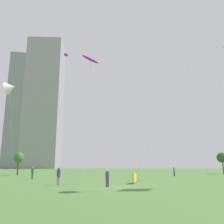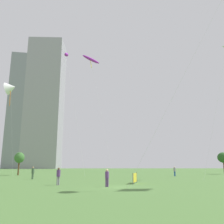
{
  "view_description": "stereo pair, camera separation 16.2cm",
  "coord_description": "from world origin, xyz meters",
  "px_view_note": "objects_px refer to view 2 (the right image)",
  "views": [
    {
      "loc": [
        -1.06,
        -24.06,
        2.06
      ],
      "look_at": [
        -0.18,
        7.61,
        9.15
      ],
      "focal_mm": 38.25,
      "sensor_mm": 36.0,
      "label": 1
    },
    {
      "loc": [
        -0.9,
        -24.07,
        2.06
      ],
      "look_at": [
        -0.18,
        7.61,
        9.15
      ],
      "focal_mm": 38.25,
      "sensor_mm": 36.0,
      "label": 2
    }
  ],
  "objects_px": {
    "park_tree_2": "(223,158)",
    "person_standing_0": "(33,172)",
    "park_tree_0": "(19,158)",
    "distant_highrise_1": "(28,111)",
    "person_standing_6": "(58,175)",
    "person_standing_2": "(107,177)",
    "person_standing_5": "(175,171)",
    "kite_flying_3": "(66,55)",
    "kite_flying_0": "(11,88)",
    "event_banner": "(135,178)",
    "distant_highrise_0": "(45,103)",
    "kite_flying_4": "(91,60)"
  },
  "relations": [
    {
      "from": "person_standing_6",
      "to": "kite_flying_0",
      "type": "distance_m",
      "value": 30.27
    },
    {
      "from": "person_standing_0",
      "to": "person_standing_5",
      "type": "distance_m",
      "value": 26.11
    },
    {
      "from": "kite_flying_3",
      "to": "park_tree_2",
      "type": "distance_m",
      "value": 42.99
    },
    {
      "from": "kite_flying_4",
      "to": "distant_highrise_1",
      "type": "height_order",
      "value": "distant_highrise_1"
    },
    {
      "from": "person_standing_2",
      "to": "person_standing_0",
      "type": "bearing_deg",
      "value": -55.88
    },
    {
      "from": "park_tree_0",
      "to": "park_tree_2",
      "type": "xyz_separation_m",
      "value": [
        46.37,
        4.99,
        0.24
      ]
    },
    {
      "from": "kite_flying_3",
      "to": "distant_highrise_1",
      "type": "bearing_deg",
      "value": 111.67
    },
    {
      "from": "event_banner",
      "to": "distant_highrise_1",
      "type": "bearing_deg",
      "value": 113.74
    },
    {
      "from": "person_standing_2",
      "to": "person_standing_6",
      "type": "height_order",
      "value": "person_standing_6"
    },
    {
      "from": "person_standing_2",
      "to": "person_standing_6",
      "type": "xyz_separation_m",
      "value": [
        -5.2,
        2.13,
        0.08
      ]
    },
    {
      "from": "person_standing_2",
      "to": "park_tree_2",
      "type": "height_order",
      "value": "park_tree_2"
    },
    {
      "from": "kite_flying_3",
      "to": "kite_flying_4",
      "type": "bearing_deg",
      "value": 65.85
    },
    {
      "from": "kite_flying_3",
      "to": "kite_flying_4",
      "type": "distance_m",
      "value": 10.93
    },
    {
      "from": "person_standing_0",
      "to": "park_tree_0",
      "type": "distance_m",
      "value": 16.61
    },
    {
      "from": "park_tree_0",
      "to": "event_banner",
      "type": "relative_size",
      "value": 1.81
    },
    {
      "from": "kite_flying_4",
      "to": "person_standing_2",
      "type": "bearing_deg",
      "value": -82.37
    },
    {
      "from": "person_standing_6",
      "to": "kite_flying_0",
      "type": "bearing_deg",
      "value": 89.91
    },
    {
      "from": "park_tree_2",
      "to": "person_standing_0",
      "type": "bearing_deg",
      "value": -153.24
    },
    {
      "from": "person_standing_0",
      "to": "park_tree_0",
      "type": "height_order",
      "value": "park_tree_0"
    },
    {
      "from": "person_standing_0",
      "to": "person_standing_2",
      "type": "bearing_deg",
      "value": -117.95
    },
    {
      "from": "person_standing_0",
      "to": "park_tree_2",
      "type": "bearing_deg",
      "value": -41.62
    },
    {
      "from": "park_tree_2",
      "to": "distant_highrise_1",
      "type": "distance_m",
      "value": 128.17
    },
    {
      "from": "distant_highrise_1",
      "to": "event_banner",
      "type": "xyz_separation_m",
      "value": [
        54.53,
        -124.0,
        -36.01
      ]
    },
    {
      "from": "person_standing_6",
      "to": "kite_flying_3",
      "type": "distance_m",
      "value": 28.66
    },
    {
      "from": "person_standing_6",
      "to": "event_banner",
      "type": "relative_size",
      "value": 0.69
    },
    {
      "from": "kite_flying_4",
      "to": "event_banner",
      "type": "height_order",
      "value": "kite_flying_4"
    },
    {
      "from": "person_standing_5",
      "to": "distant_highrise_0",
      "type": "relative_size",
      "value": 0.02
    },
    {
      "from": "kite_flying_0",
      "to": "distant_highrise_0",
      "type": "xyz_separation_m",
      "value": [
        -21.19,
        107.01,
        24.79
      ]
    },
    {
      "from": "person_standing_6",
      "to": "park_tree_2",
      "type": "bearing_deg",
      "value": 7.74
    },
    {
      "from": "person_standing_2",
      "to": "kite_flying_4",
      "type": "xyz_separation_m",
      "value": [
        -3.9,
        29.12,
        26.02
      ]
    },
    {
      "from": "person_standing_2",
      "to": "event_banner",
      "type": "bearing_deg",
      "value": -133.84
    },
    {
      "from": "person_standing_5",
      "to": "kite_flying_4",
      "type": "bearing_deg",
      "value": -59.08
    },
    {
      "from": "kite_flying_3",
      "to": "distant_highrise_1",
      "type": "distance_m",
      "value": 117.57
    },
    {
      "from": "person_standing_2",
      "to": "person_standing_5",
      "type": "height_order",
      "value": "person_standing_5"
    },
    {
      "from": "distant_highrise_1",
      "to": "person_standing_5",
      "type": "bearing_deg",
      "value": -66.74
    },
    {
      "from": "person_standing_5",
      "to": "kite_flying_3",
      "type": "xyz_separation_m",
      "value": [
        -21.24,
        -3.03,
        22.47
      ]
    },
    {
      "from": "kite_flying_0",
      "to": "park_tree_0",
      "type": "height_order",
      "value": "kite_flying_0"
    },
    {
      "from": "person_standing_2",
      "to": "person_standing_5",
      "type": "bearing_deg",
      "value": -126.32
    },
    {
      "from": "kite_flying_4",
      "to": "park_tree_2",
      "type": "relative_size",
      "value": 5.5
    },
    {
      "from": "distant_highrise_1",
      "to": "distant_highrise_0",
      "type": "bearing_deg",
      "value": 0.86
    },
    {
      "from": "person_standing_5",
      "to": "park_tree_2",
      "type": "relative_size",
      "value": 0.36
    },
    {
      "from": "person_standing_6",
      "to": "distant_highrise_1",
      "type": "bearing_deg",
      "value": 74.85
    },
    {
      "from": "kite_flying_3",
      "to": "event_banner",
      "type": "xyz_separation_m",
      "value": [
        11.39,
        -15.43,
        -22.88
      ]
    },
    {
      "from": "person_standing_2",
      "to": "park_tree_2",
      "type": "relative_size",
      "value": 0.33
    },
    {
      "from": "kite_flying_3",
      "to": "event_banner",
      "type": "distance_m",
      "value": 29.85
    },
    {
      "from": "park_tree_0",
      "to": "distant_highrise_1",
      "type": "bearing_deg",
      "value": 108.01
    },
    {
      "from": "person_standing_2",
      "to": "kite_flying_3",
      "type": "relative_size",
      "value": 0.07
    },
    {
      "from": "person_standing_0",
      "to": "kite_flying_3",
      "type": "distance_m",
      "value": 23.59
    },
    {
      "from": "distant_highrise_0",
      "to": "event_banner",
      "type": "bearing_deg",
      "value": -71.35
    },
    {
      "from": "person_standing_2",
      "to": "person_standing_5",
      "type": "distance_m",
      "value": 26.2
    }
  ]
}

